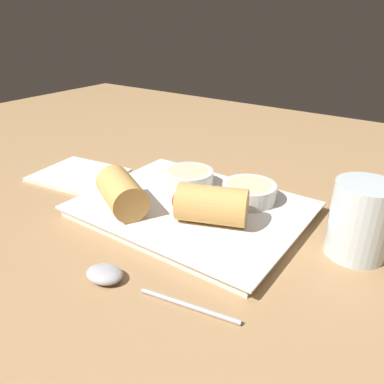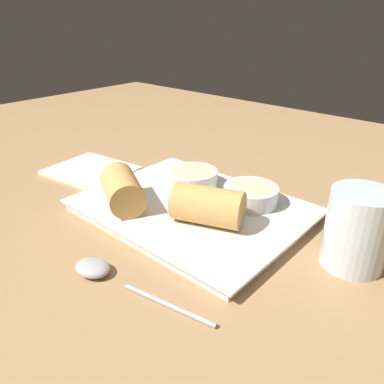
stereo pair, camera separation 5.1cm
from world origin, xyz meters
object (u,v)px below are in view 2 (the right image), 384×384
object	(u,v)px
spoon	(101,272)
dipping_bowl_near	(193,177)
dipping_bowl_far	(251,194)
serving_plate	(192,209)
napkin	(91,170)
drinking_glass	(358,229)

from	to	relation	value
spoon	dipping_bowl_near	bearing A→B (deg)	105.46
dipping_bowl_far	serving_plate	bearing A→B (deg)	-135.01
napkin	serving_plate	bearing A→B (deg)	1.17
serving_plate	drinking_glass	bearing A→B (deg)	8.89
serving_plate	napkin	size ratio (longest dim) A/B	1.97
serving_plate	dipping_bowl_far	size ratio (longest dim) A/B	3.96
serving_plate	drinking_glass	xyz separation A→B (cm)	(21.39, 3.35, 3.80)
dipping_bowl_near	napkin	distance (cm)	20.69
spoon	napkin	size ratio (longest dim) A/B	1.13
dipping_bowl_near	drinking_glass	world-z (taller)	drinking_glass
dipping_bowl_far	spoon	world-z (taller)	dipping_bowl_far
spoon	napkin	distance (cm)	30.79
dipping_bowl_far	napkin	xyz separation A→B (cm)	(-29.84, -6.36, -2.57)
serving_plate	spoon	xyz separation A→B (cm)	(1.94, -17.14, -0.09)
drinking_glass	dipping_bowl_far	bearing A→B (deg)	170.73
napkin	drinking_glass	xyz separation A→B (cm)	(45.36, 3.83, 4.26)
dipping_bowl_near	spoon	distance (cm)	22.95
dipping_bowl_near	drinking_glass	xyz separation A→B (cm)	(25.54, -1.53, 1.68)
serving_plate	napkin	xyz separation A→B (cm)	(-23.96, -0.49, -0.46)
dipping_bowl_far	spoon	size ratio (longest dim) A/B	0.44
dipping_bowl_near	napkin	world-z (taller)	dipping_bowl_near
dipping_bowl_near	napkin	bearing A→B (deg)	-164.85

